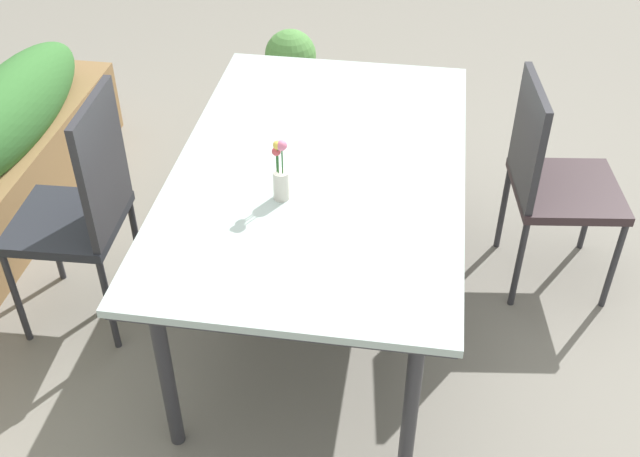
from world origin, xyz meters
TOP-DOWN VIEW (x-y plane):
  - ground_plane at (0.00, 0.00)m, footprint 12.00×12.00m
  - dining_table at (-0.09, -0.04)m, footprint 1.74×1.08m
  - chair_far_side at (-0.23, 0.88)m, footprint 0.44×0.44m
  - chair_near_right at (0.29, -0.95)m, footprint 0.49×0.49m
  - flower_vase at (-0.32, 0.07)m, footprint 0.06×0.06m
  - potted_plant at (1.63, 0.40)m, footprint 0.30×0.30m

SIDE VIEW (x-z plane):
  - ground_plane at x=0.00m, z-range 0.00..0.00m
  - potted_plant at x=1.63m, z-range 0.01..0.52m
  - chair_near_right at x=0.29m, z-range 0.07..1.03m
  - chair_far_side at x=-0.23m, z-range 0.06..1.11m
  - dining_table at x=-0.09m, z-range 0.33..1.09m
  - flower_vase at x=-0.32m, z-range 0.74..0.98m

